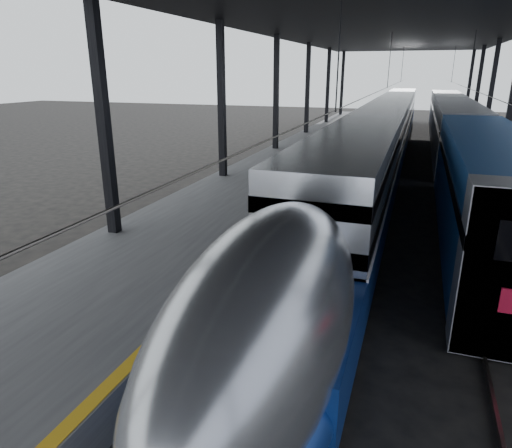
% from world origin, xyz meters
% --- Properties ---
extents(ground, '(160.00, 160.00, 0.00)m').
position_xyz_m(ground, '(0.00, 0.00, 0.00)').
color(ground, black).
rests_on(ground, ground).
extents(platform, '(6.00, 80.00, 1.00)m').
position_xyz_m(platform, '(-3.50, 20.00, 0.50)').
color(platform, '#4C4C4F').
rests_on(platform, ground).
extents(yellow_strip, '(0.30, 80.00, 0.01)m').
position_xyz_m(yellow_strip, '(-0.70, 20.00, 1.00)').
color(yellow_strip, gold).
rests_on(yellow_strip, platform).
extents(rails, '(6.52, 80.00, 0.16)m').
position_xyz_m(rails, '(4.50, 20.00, 0.08)').
color(rails, slate).
rests_on(rails, ground).
extents(canopy, '(18.00, 75.00, 9.47)m').
position_xyz_m(canopy, '(1.90, 20.00, 9.12)').
color(canopy, black).
rests_on(canopy, ground).
extents(tgv_train, '(3.02, 65.20, 4.33)m').
position_xyz_m(tgv_train, '(2.00, 26.38, 2.03)').
color(tgv_train, '#B6B9BE').
rests_on(tgv_train, ground).
extents(second_train, '(3.08, 56.05, 4.24)m').
position_xyz_m(second_train, '(7.00, 29.68, 2.15)').
color(second_train, navy).
rests_on(second_train, ground).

